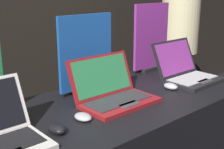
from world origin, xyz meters
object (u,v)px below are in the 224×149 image
at_px(promo_stand_middle, 86,56).
at_px(mouse_back, 171,86).
at_px(laptop_back, 187,71).
at_px(promo_stand_back, 151,39).
at_px(laptop_middle, 113,92).
at_px(mouse_middle, 83,117).
at_px(person_bystander, 179,44).
at_px(mouse_front, 57,129).

relative_size(promo_stand_middle, mouse_back, 4.85).
xyz_separation_m(laptop_back, promo_stand_back, (-0.00, 0.31, 0.17)).
xyz_separation_m(laptop_middle, promo_stand_back, (0.62, 0.29, 0.17)).
bearing_deg(mouse_middle, promo_stand_middle, 50.36).
distance_m(laptop_middle, person_bystander, 1.44).
bearing_deg(mouse_middle, mouse_front, -168.69).
distance_m(promo_stand_middle, mouse_back, 0.52).
distance_m(laptop_back, mouse_back, 0.24).
height_order(laptop_middle, promo_stand_middle, promo_stand_middle).
relative_size(mouse_front, mouse_middle, 1.05).
xyz_separation_m(mouse_back, promo_stand_back, (0.23, 0.36, 0.21)).
xyz_separation_m(laptop_middle, laptop_back, (0.62, -0.02, 0.00)).
bearing_deg(laptop_middle, promo_stand_back, 25.29).
bearing_deg(promo_stand_middle, person_bystander, 14.71).
bearing_deg(mouse_front, laptop_back, 5.13).
relative_size(laptop_middle, mouse_back, 4.39).
height_order(mouse_front, laptop_middle, laptop_middle).
relative_size(laptop_back, promo_stand_back, 0.78).
height_order(mouse_middle, promo_stand_back, promo_stand_back).
xyz_separation_m(mouse_middle, laptop_back, (0.87, 0.06, 0.04)).
xyz_separation_m(laptop_middle, mouse_middle, (-0.25, -0.08, -0.04)).
relative_size(mouse_middle, promo_stand_middle, 0.22).
bearing_deg(promo_stand_back, promo_stand_middle, -173.82).
xyz_separation_m(mouse_front, laptop_middle, (0.41, 0.11, 0.04)).
height_order(laptop_middle, mouse_middle, laptop_middle).
relative_size(mouse_front, promo_stand_back, 0.21).
bearing_deg(mouse_middle, mouse_back, 0.76).
bearing_deg(mouse_front, mouse_back, 2.86).
xyz_separation_m(mouse_front, promo_stand_back, (1.03, 0.40, 0.20)).
bearing_deg(person_bystander, promo_stand_back, -158.36).
xyz_separation_m(laptop_middle, person_bystander, (1.33, 0.57, 0.01)).
bearing_deg(mouse_back, laptop_middle, 169.44).
xyz_separation_m(promo_stand_back, person_bystander, (0.71, 0.28, -0.16)).
bearing_deg(person_bystander, laptop_back, -140.12).
bearing_deg(person_bystander, mouse_middle, -157.52).
bearing_deg(promo_stand_middle, laptop_middle, -90.00).
relative_size(promo_stand_back, person_bystander, 0.26).
distance_m(mouse_front, laptop_back, 1.03).
distance_m(mouse_front, promo_stand_middle, 0.56).
height_order(laptop_middle, laptop_back, laptop_back).
bearing_deg(mouse_front, mouse_middle, 11.31).
bearing_deg(promo_stand_middle, mouse_back, -37.40).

